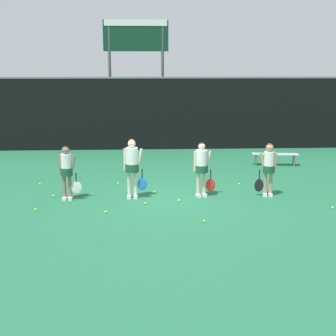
% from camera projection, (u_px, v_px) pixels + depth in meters
% --- Properties ---
extents(ground_plane, '(140.00, 140.00, 0.00)m').
position_uv_depth(ground_plane, '(169.00, 198.00, 14.01)').
color(ground_plane, '#216642').
extents(fence_windscreen, '(60.00, 0.08, 3.39)m').
position_uv_depth(fence_windscreen, '(160.00, 113.00, 21.89)').
color(fence_windscreen, black).
rests_on(fence_windscreen, ground_plane).
extents(scoreboard, '(3.16, 0.15, 6.06)m').
position_uv_depth(scoreboard, '(136.00, 49.00, 22.71)').
color(scoreboard, '#515156').
rests_on(scoreboard, ground_plane).
extents(bench_courtside, '(1.85, 0.59, 0.47)m').
position_uv_depth(bench_courtside, '(275.00, 155.00, 18.52)').
color(bench_courtside, '#B2B2B7').
rests_on(bench_courtside, ground_plane).
extents(player_0, '(0.65, 0.35, 1.61)m').
position_uv_depth(player_0, '(67.00, 168.00, 13.62)').
color(player_0, '#8C664C').
rests_on(player_0, ground_plane).
extents(player_1, '(0.69, 0.41, 1.77)m').
position_uv_depth(player_1, '(132.00, 163.00, 13.75)').
color(player_1, beige).
rests_on(player_1, ground_plane).
extents(player_2, '(0.67, 0.39, 1.65)m').
position_uv_depth(player_2, '(202.00, 165.00, 13.94)').
color(player_2, beige).
rests_on(player_2, ground_plane).
extents(player_3, '(0.63, 0.35, 1.61)m').
position_uv_depth(player_3, '(269.00, 165.00, 14.01)').
color(player_3, tan).
rests_on(player_3, ground_plane).
extents(tennis_ball_0, '(0.07, 0.07, 0.07)m').
position_uv_depth(tennis_ball_0, '(239.00, 184.00, 15.51)').
color(tennis_ball_0, '#CCE033').
rests_on(tennis_ball_0, ground_plane).
extents(tennis_ball_1, '(0.06, 0.06, 0.06)m').
position_uv_depth(tennis_ball_1, '(40.00, 184.00, 15.52)').
color(tennis_ball_1, '#CCE033').
rests_on(tennis_ball_1, ground_plane).
extents(tennis_ball_2, '(0.06, 0.06, 0.06)m').
position_uv_depth(tennis_ball_2, '(204.00, 221.00, 11.78)').
color(tennis_ball_2, '#CCE033').
rests_on(tennis_ball_2, ground_plane).
extents(tennis_ball_3, '(0.07, 0.07, 0.07)m').
position_uv_depth(tennis_ball_3, '(106.00, 212.00, 12.50)').
color(tennis_ball_3, '#CCE033').
rests_on(tennis_ball_3, ground_plane).
extents(tennis_ball_4, '(0.07, 0.07, 0.07)m').
position_uv_depth(tennis_ball_4, '(155.00, 192.00, 14.50)').
color(tennis_ball_4, '#CCE033').
rests_on(tennis_ball_4, ground_plane).
extents(tennis_ball_5, '(0.07, 0.07, 0.07)m').
position_uv_depth(tennis_ball_5, '(210.00, 187.00, 15.16)').
color(tennis_ball_5, '#CCE033').
rests_on(tennis_ball_5, ground_plane).
extents(tennis_ball_6, '(0.07, 0.07, 0.07)m').
position_uv_depth(tennis_ball_6, '(179.00, 201.00, 13.58)').
color(tennis_ball_6, '#CCE033').
rests_on(tennis_ball_6, ground_plane).
extents(tennis_ball_7, '(0.07, 0.07, 0.07)m').
position_uv_depth(tennis_ball_7, '(332.00, 208.00, 12.91)').
color(tennis_ball_7, '#CCE033').
rests_on(tennis_ball_7, ground_plane).
extents(tennis_ball_8, '(0.06, 0.06, 0.06)m').
position_uv_depth(tennis_ball_8, '(146.00, 203.00, 13.32)').
color(tennis_ball_8, '#CCE033').
rests_on(tennis_ball_8, ground_plane).
extents(tennis_ball_9, '(0.07, 0.07, 0.07)m').
position_uv_depth(tennis_ball_9, '(53.00, 196.00, 14.07)').
color(tennis_ball_9, '#CCE033').
rests_on(tennis_ball_9, ground_plane).
extents(tennis_ball_10, '(0.06, 0.06, 0.06)m').
position_uv_depth(tennis_ball_10, '(118.00, 183.00, 15.62)').
color(tennis_ball_10, '#CCE033').
rests_on(tennis_ball_10, ground_plane).
extents(tennis_ball_11, '(0.07, 0.07, 0.07)m').
position_uv_depth(tennis_ball_11, '(36.00, 210.00, 12.72)').
color(tennis_ball_11, '#CCE033').
rests_on(tennis_ball_11, ground_plane).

